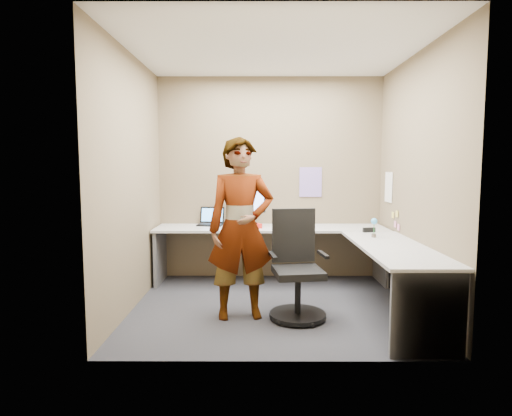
{
  "coord_description": "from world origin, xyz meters",
  "views": [
    {
      "loc": [
        -0.17,
        -4.5,
        1.52
      ],
      "look_at": [
        -0.19,
        0.25,
        1.05
      ],
      "focal_mm": 30.0,
      "sensor_mm": 36.0,
      "label": 1
    }
  ],
  "objects_px": {
    "desk": "(310,246)",
    "person": "(241,228)",
    "monitor": "(248,203)",
    "office_chair": "(297,274)"
  },
  "relations": [
    {
      "from": "desk",
      "to": "monitor",
      "type": "distance_m",
      "value": 1.0
    },
    {
      "from": "desk",
      "to": "person",
      "type": "height_order",
      "value": "person"
    },
    {
      "from": "office_chair",
      "to": "person",
      "type": "relative_size",
      "value": 0.59
    },
    {
      "from": "monitor",
      "to": "person",
      "type": "height_order",
      "value": "person"
    },
    {
      "from": "desk",
      "to": "person",
      "type": "relative_size",
      "value": 1.65
    },
    {
      "from": "monitor",
      "to": "office_chair",
      "type": "distance_m",
      "value": 1.44
    },
    {
      "from": "monitor",
      "to": "office_chair",
      "type": "xyz_separation_m",
      "value": [
        0.51,
        -1.2,
        -0.61
      ]
    },
    {
      "from": "desk",
      "to": "person",
      "type": "distance_m",
      "value": 1.08
    },
    {
      "from": "desk",
      "to": "office_chair",
      "type": "xyz_separation_m",
      "value": [
        -0.21,
        -0.69,
        -0.15
      ]
    },
    {
      "from": "desk",
      "to": "monitor",
      "type": "height_order",
      "value": "monitor"
    }
  ]
}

